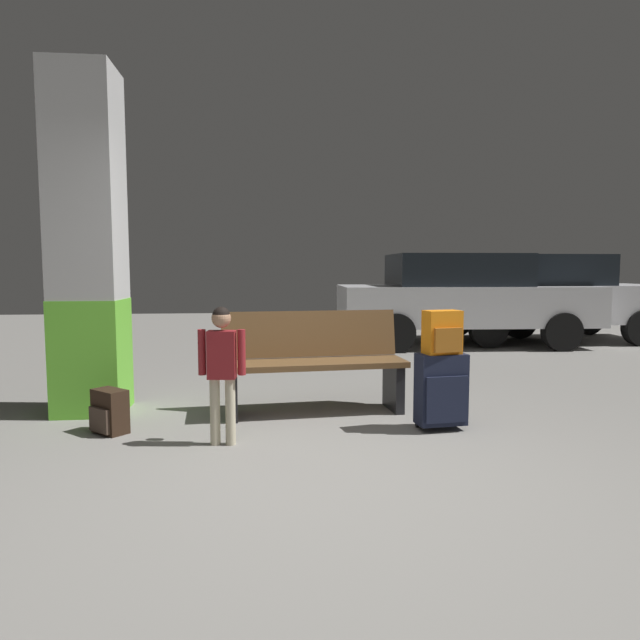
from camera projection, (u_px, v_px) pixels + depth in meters
The scene contains 9 objects.
ground_plane at pixel (289, 370), 7.28m from camera, with size 18.00×18.00×0.10m, color gray.
structural_pillar at pixel (88, 245), 4.83m from camera, with size 0.57×0.57×2.97m.
bench at pixel (313, 362), 4.93m from camera, with size 1.64×0.67×0.89m.
suitcase at pixel (441, 390), 4.37m from camera, with size 0.40×0.27×0.60m.
backpack_bright at pixel (443, 333), 4.33m from camera, with size 0.31×0.24×0.34m.
child at pixel (222, 360), 3.97m from camera, with size 0.34×0.21×1.00m.
backpack_dark_floor at pixel (109, 412), 4.29m from camera, with size 0.32×0.31×0.34m.
parked_car_side at pixel (541, 295), 9.81m from camera, with size 4.13×1.85×1.51m.
parked_car_near at pixel (461, 297), 9.26m from camera, with size 4.17×1.93×1.51m.
Camera 1 is at (-0.31, -3.20, 1.26)m, focal length 31.24 mm.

